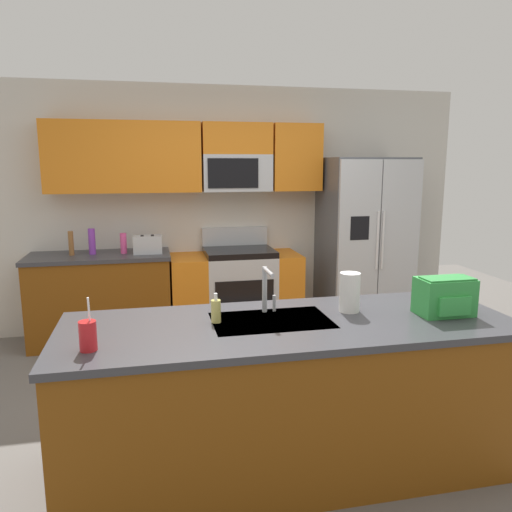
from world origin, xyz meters
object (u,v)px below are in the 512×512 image
object	(u,v)px
range_oven	(236,291)
bottle_purple	(92,241)
bottle_pink	(124,243)
toaster	(148,244)
backpack	(445,296)
pepper_mill	(71,243)
drink_cup_red	(88,336)
soap_dispenser	(216,311)
refrigerator	(364,243)
paper_towel_roll	(350,292)
sink_faucet	(267,286)

from	to	relation	value
range_oven	bottle_purple	xyz separation A→B (m)	(-1.44, 0.02, 0.58)
bottle_pink	toaster	bearing A→B (deg)	-13.51
bottle_pink	backpack	world-z (taller)	backpack
pepper_mill	drink_cup_red	bearing A→B (deg)	-80.43
toaster	soap_dispenser	size ratio (longest dim) A/B	1.65
toaster	refrigerator	bearing A→B (deg)	-0.48
refrigerator	bottle_purple	bearing A→B (deg)	178.20
bottle_pink	drink_cup_red	world-z (taller)	drink_cup_red
toaster	bottle_purple	bearing A→B (deg)	172.53
soap_dispenser	paper_towel_roll	size ratio (longest dim) A/B	0.71
toaster	bottle_pink	world-z (taller)	bottle_pink
range_oven	refrigerator	xyz separation A→B (m)	(1.42, -0.07, 0.48)
sink_faucet	backpack	xyz separation A→B (m)	(1.03, -0.25, -0.05)
drink_cup_red	sink_faucet	bearing A→B (deg)	22.67
bottle_purple	backpack	bearing A→B (deg)	-48.14
drink_cup_red	paper_towel_roll	size ratio (longest dim) A/B	1.11
pepper_mill	bottle_pink	bearing A→B (deg)	0.76
toaster	soap_dispenser	world-z (taller)	toaster
paper_towel_roll	range_oven	bearing A→B (deg)	97.32
refrigerator	sink_faucet	world-z (taller)	refrigerator
toaster	soap_dispenser	distance (m)	2.35
bottle_pink	bottle_purple	xyz separation A→B (m)	(-0.30, 0.01, 0.03)
bottle_pink	paper_towel_roll	bearing A→B (deg)	-58.41
sink_faucet	soap_dispenser	bearing A→B (deg)	-160.81
refrigerator	bottle_purple	distance (m)	2.86
range_oven	bottle_purple	distance (m)	1.55
backpack	drink_cup_red	bearing A→B (deg)	-175.55
pepper_mill	drink_cup_red	distance (m)	2.71
refrigerator	backpack	bearing A→B (deg)	-103.62
pepper_mill	sink_faucet	size ratio (longest dim) A/B	0.85
refrigerator	toaster	size ratio (longest dim) A/B	6.61
bottle_pink	drink_cup_red	distance (m)	2.67
soap_dispenser	toaster	bearing A→B (deg)	99.25
refrigerator	soap_dispenser	world-z (taller)	refrigerator
bottle_purple	pepper_mill	bearing A→B (deg)	-173.99
bottle_purple	paper_towel_roll	bearing A→B (deg)	-53.50
bottle_purple	backpack	distance (m)	3.40
refrigerator	toaster	bearing A→B (deg)	179.52
sink_faucet	drink_cup_red	distance (m)	1.07
range_oven	backpack	world-z (taller)	backpack
bottle_purple	drink_cup_red	xyz separation A→B (m)	(0.26, -2.69, -0.05)
bottle_purple	sink_faucet	world-z (taller)	sink_faucet
refrigerator	sink_faucet	size ratio (longest dim) A/B	6.56
bottle_pink	paper_towel_roll	xyz separation A→B (m)	(1.44, -2.34, 0.02)
toaster	bottle_pink	bearing A→B (deg)	166.49
bottle_purple	sink_faucet	size ratio (longest dim) A/B	0.91
toaster	range_oven	bearing A→B (deg)	3.33
refrigerator	bottle_purple	xyz separation A→B (m)	(-2.86, 0.09, 0.10)
pepper_mill	sink_faucet	world-z (taller)	sink_faucet
range_oven	bottle_purple	world-z (taller)	bottle_purple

